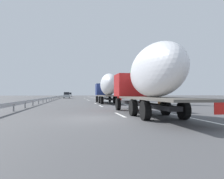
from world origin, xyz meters
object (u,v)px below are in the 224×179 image
Objects in this scene: truck_trailing at (148,77)px; road_sign at (111,90)px; car_white_van at (70,95)px; car_silver_hatch at (67,95)px; truck_lead at (107,87)px.

truck_trailing is 32.85m from road_sign.
car_silver_hatch is at bearing 179.49° from car_white_van.
road_sign is (-55.38, -10.01, 1.29)m from car_white_van.
truck_trailing is at bearing -175.51° from car_white_van.
car_white_van is (88.08, 6.91, -1.54)m from truck_trailing.
road_sign is at bearing -5.41° from truck_trailing.
car_white_van is at bearing 10.25° from road_sign.
road_sign is at bearing -169.75° from car_white_van.
car_white_van is 1.00× the size of car_silver_hatch.
car_white_van reaches higher than car_silver_hatch.
car_silver_hatch is (-32.69, 0.29, -0.02)m from car_white_van.
truck_lead is 18.08m from truck_trailing.
truck_trailing reaches higher than car_white_van.
truck_lead reaches higher than car_white_van.
truck_lead is 2.62× the size of car_silver_hatch.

